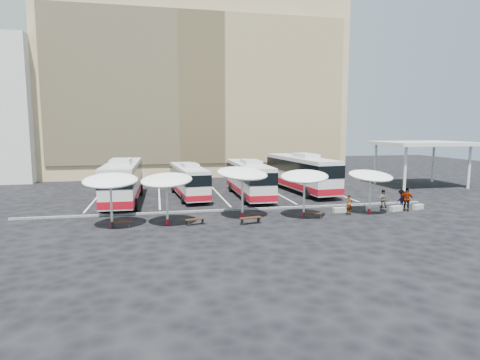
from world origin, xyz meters
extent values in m
plane|color=black|center=(0.00, 0.00, 0.00)|extent=(120.00, 120.00, 0.00)
cube|color=tan|center=(0.00, 32.00, 12.50)|extent=(42.00, 18.00, 25.00)
cube|color=tan|center=(0.00, 22.90, 12.00)|extent=(40.00, 0.30, 20.00)
cube|color=silver|center=(24.00, 10.00, 5.00)|extent=(10.00, 8.00, 0.40)
cylinder|color=silver|center=(20.00, 7.00, 2.40)|extent=(0.30, 0.30, 4.80)
cylinder|color=silver|center=(28.00, 7.00, 2.40)|extent=(0.30, 0.30, 4.80)
cylinder|color=silver|center=(20.00, 13.00, 2.40)|extent=(0.30, 0.30, 4.80)
cylinder|color=silver|center=(28.00, 13.00, 2.40)|extent=(0.30, 0.30, 4.80)
cube|color=black|center=(0.00, 0.50, 0.07)|extent=(34.00, 0.25, 0.15)
cube|color=white|center=(-12.00, 8.00, 0.01)|extent=(0.15, 12.00, 0.01)
cube|color=white|center=(-6.00, 8.00, 0.01)|extent=(0.15, 12.00, 0.01)
cube|color=white|center=(0.00, 8.00, 0.01)|extent=(0.15, 12.00, 0.01)
cube|color=white|center=(6.00, 8.00, 0.01)|extent=(0.15, 12.00, 0.01)
cube|color=white|center=(12.00, 8.00, 0.01)|extent=(0.15, 12.00, 0.01)
cube|color=silver|center=(-9.21, 6.30, 2.06)|extent=(2.91, 12.73, 3.17)
cube|color=black|center=(-9.21, 6.30, 2.69)|extent=(2.97, 12.79, 1.16)
cube|color=#A60B19|center=(-9.21, 6.30, 0.90)|extent=(2.97, 12.79, 0.58)
cube|color=#A60B19|center=(-9.08, 12.64, 1.27)|extent=(2.71, 0.27, 1.48)
cube|color=silver|center=(-9.23, 5.25, 3.86)|extent=(1.76, 3.20, 0.42)
cylinder|color=black|center=(-10.45, 10.03, 0.53)|extent=(0.39, 1.06, 1.06)
cylinder|color=black|center=(-7.81, 9.97, 0.53)|extent=(0.39, 1.06, 1.06)
cylinder|color=black|center=(-10.62, 2.11, 0.53)|extent=(0.39, 1.06, 1.06)
cylinder|color=black|center=(-7.98, 2.05, 0.53)|extent=(0.39, 1.06, 1.06)
cube|color=silver|center=(-3.16, 7.87, 1.72)|extent=(3.16, 10.76, 2.65)
cube|color=black|center=(-3.16, 7.87, 2.25)|extent=(3.22, 10.82, 0.97)
cube|color=#A60B19|center=(-3.16, 7.87, 0.75)|extent=(3.22, 10.82, 0.49)
cube|color=#A60B19|center=(-3.64, 13.15, 1.06)|extent=(2.27, 0.38, 1.24)
cube|color=silver|center=(-3.08, 6.99, 3.23)|extent=(1.65, 2.77, 0.35)
cylinder|color=black|center=(-4.54, 10.85, 0.44)|extent=(0.39, 0.91, 0.88)
cylinder|color=black|center=(-2.34, 11.05, 0.44)|extent=(0.39, 0.91, 0.88)
cylinder|color=black|center=(-3.93, 4.25, 0.44)|extent=(0.39, 0.91, 0.88)
cylinder|color=black|center=(-1.73, 4.45, 0.44)|extent=(0.39, 0.91, 0.88)
cube|color=silver|center=(2.67, 6.69, 1.89)|extent=(2.55, 11.67, 2.91)
cube|color=black|center=(2.67, 6.69, 2.47)|extent=(2.61, 11.73, 1.07)
cube|color=#A60B19|center=(2.67, 6.69, 0.82)|extent=(2.61, 11.73, 0.53)
cube|color=#A60B19|center=(2.73, 12.51, 1.16)|extent=(2.49, 0.22, 1.36)
cube|color=silver|center=(2.66, 5.72, 3.54)|extent=(1.58, 2.93, 0.39)
cylinder|color=black|center=(1.49, 10.10, 0.49)|extent=(0.35, 0.97, 0.97)
cylinder|color=black|center=(3.92, 10.07, 0.49)|extent=(0.35, 0.97, 0.97)
cylinder|color=black|center=(1.41, 2.82, 0.49)|extent=(0.35, 0.97, 0.97)
cylinder|color=black|center=(3.84, 2.80, 0.49)|extent=(0.35, 0.97, 0.97)
cube|color=silver|center=(8.84, 8.88, 2.10)|extent=(3.82, 13.11, 3.23)
cube|color=black|center=(8.84, 8.88, 2.75)|extent=(3.89, 13.18, 1.18)
cube|color=#A60B19|center=(8.84, 8.88, 0.92)|extent=(3.89, 13.18, 0.59)
cube|color=#A60B19|center=(8.27, 15.31, 1.29)|extent=(2.76, 0.46, 1.51)
cube|color=silver|center=(8.94, 7.80, 3.93)|extent=(2.00, 3.37, 0.43)
cylinder|color=black|center=(7.17, 12.51, 0.54)|extent=(0.47, 1.11, 1.08)
cylinder|color=black|center=(9.85, 12.75, 0.54)|extent=(0.47, 1.11, 1.08)
cylinder|color=black|center=(7.88, 4.47, 0.54)|extent=(0.47, 1.11, 1.08)
cylinder|color=black|center=(10.56, 4.71, 0.54)|extent=(0.47, 1.11, 1.08)
cylinder|color=silver|center=(-9.25, -3.40, 1.60)|extent=(0.16, 0.16, 3.20)
cylinder|color=#A60B19|center=(-9.25, -3.40, 0.21)|extent=(0.25, 0.25, 0.43)
ellipsoid|color=white|center=(-9.25, -3.40, 3.25)|extent=(3.79, 3.83, 1.10)
cylinder|color=silver|center=(-5.53, -3.40, 1.57)|extent=(0.19, 0.19, 3.13)
cylinder|color=#A60B19|center=(-5.53, -3.40, 0.21)|extent=(0.29, 0.29, 0.42)
ellipsoid|color=white|center=(-5.53, -3.40, 3.18)|extent=(4.52, 4.55, 1.07)
cylinder|color=silver|center=(0.07, -2.31, 1.67)|extent=(0.21, 0.21, 3.34)
cylinder|color=#A60B19|center=(0.07, -2.31, 0.22)|extent=(0.32, 0.32, 0.45)
ellipsoid|color=white|center=(0.07, -2.31, 3.39)|extent=(5.04, 5.06, 1.14)
cylinder|color=silver|center=(4.64, -3.18, 1.56)|extent=(0.19, 0.19, 3.12)
cylinder|color=#A60B19|center=(4.64, -3.18, 0.21)|extent=(0.30, 0.30, 0.42)
ellipsoid|color=white|center=(4.64, -3.18, 3.17)|extent=(4.71, 4.73, 1.07)
cylinder|color=silver|center=(10.27, -2.85, 1.49)|extent=(0.16, 0.16, 2.98)
cylinder|color=#A60B19|center=(10.27, -2.85, 0.20)|extent=(0.25, 0.25, 0.40)
ellipsoid|color=white|center=(10.27, -2.85, 3.03)|extent=(3.87, 3.91, 1.02)
cube|color=black|center=(-8.66, -3.59, 0.40)|extent=(1.42, 0.43, 0.06)
cube|color=black|center=(-9.22, -3.57, 0.19)|extent=(0.07, 0.36, 0.37)
cube|color=black|center=(-8.09, -3.61, 0.19)|extent=(0.07, 0.36, 0.37)
cube|color=black|center=(-3.63, -3.77, 0.40)|extent=(1.45, 0.73, 0.06)
cube|color=black|center=(-4.17, -3.92, 0.19)|extent=(0.15, 0.36, 0.37)
cube|color=black|center=(-3.09, -3.62, 0.19)|extent=(0.15, 0.36, 0.37)
cube|color=black|center=(0.22, -4.36, 0.46)|extent=(1.66, 0.76, 0.06)
cube|color=black|center=(-0.41, -4.50, 0.21)|extent=(0.15, 0.41, 0.43)
cube|color=black|center=(0.85, -4.23, 0.21)|extent=(0.15, 0.41, 0.43)
cube|color=black|center=(5.19, -3.55, 0.42)|extent=(1.51, 0.86, 0.06)
cube|color=black|center=(4.64, -3.36, 0.19)|extent=(0.18, 0.37, 0.39)
cube|color=black|center=(5.74, -3.75, 0.19)|extent=(0.18, 0.37, 0.39)
cube|color=gray|center=(8.17, -1.94, 0.20)|extent=(1.10, 0.45, 0.40)
cube|color=gray|center=(11.08, -1.97, 0.20)|extent=(1.11, 0.56, 0.40)
cube|color=gray|center=(12.96, -2.38, 0.21)|extent=(1.19, 0.64, 0.42)
cube|color=gray|center=(15.16, -2.12, 0.20)|extent=(1.14, 0.70, 0.40)
imported|color=black|center=(8.44, -3.02, 0.79)|extent=(0.65, 0.50, 1.58)
imported|color=black|center=(12.58, -0.95, 0.78)|extent=(0.92, 0.82, 1.57)
imported|color=black|center=(13.75, -2.53, 0.95)|extent=(1.20, 0.97, 1.91)
imported|color=black|center=(13.94, -1.50, 0.80)|extent=(1.19, 0.99, 1.60)
camera|label=1|loc=(-6.17, -31.31, 6.72)|focal=30.00mm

